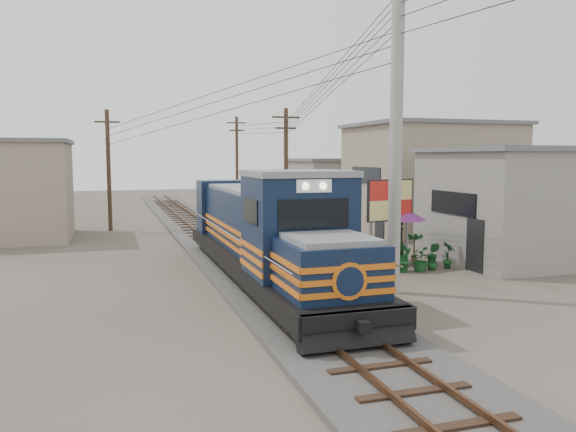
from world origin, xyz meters
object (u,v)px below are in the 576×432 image
object	(u,v)px
billboard	(390,203)
vendor	(398,240)
market_umbrella	(401,214)
locomotive	(265,235)

from	to	relation	value
billboard	vendor	xyz separation A→B (m)	(1.01, 1.13, -1.66)
market_umbrella	vendor	xyz separation A→B (m)	(0.24, 0.56, -1.16)
vendor	market_umbrella	bearing A→B (deg)	46.30
billboard	vendor	world-z (taller)	billboard
billboard	vendor	size ratio (longest dim) A/B	1.97
locomotive	vendor	distance (m)	6.84
market_umbrella	vendor	size ratio (longest dim) A/B	1.46
locomotive	billboard	world-z (taller)	locomotive
locomotive	vendor	bearing A→B (deg)	20.21
vendor	locomotive	bearing A→B (deg)	-0.50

